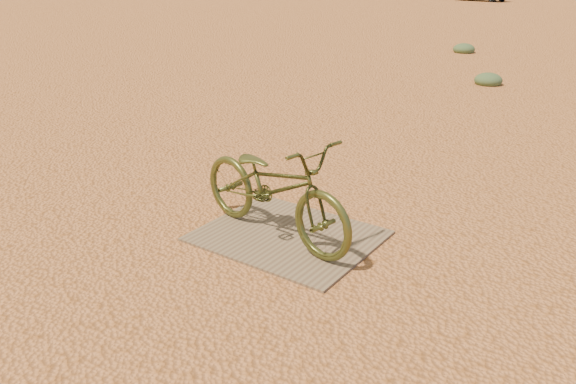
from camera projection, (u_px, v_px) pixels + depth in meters
The scene contains 5 objects.
ground at pixel (334, 237), 5.10m from camera, with size 120.00×120.00×0.00m, color #C57F4E.
plywood_board at pixel (288, 236), 5.10m from camera, with size 1.53×1.26×0.02m, color #74654E.
bicycle at pixel (274, 187), 4.90m from camera, with size 0.63×1.80×0.95m, color #434C21.
kale_a at pixel (488, 84), 11.63m from camera, with size 0.56×0.56×0.31m, color #495F40.
kale_c at pixel (464, 53), 15.87m from camera, with size 0.60×0.60×0.33m, color #495F40.
Camera 1 is at (2.28, -3.98, 2.29)m, focal length 35.00 mm.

